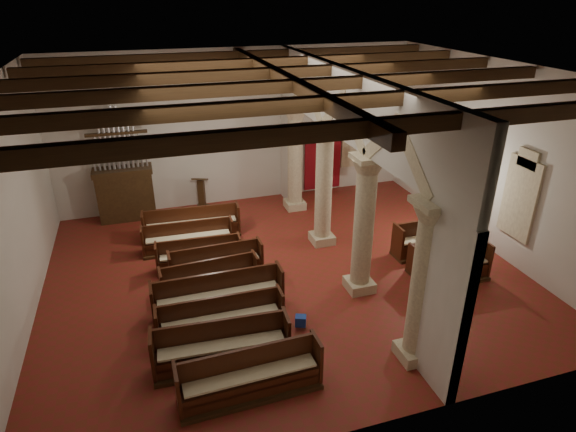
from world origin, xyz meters
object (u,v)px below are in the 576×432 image
Objects in this scene: pipe_organ at (124,184)px; nave_pew_0 at (250,381)px; processional_banner at (370,186)px; aisle_pew_0 at (456,269)px; lectern at (202,195)px.

nave_pew_0 is (2.36, -9.98, -1.00)m from pipe_organ.
pipe_organ reaches higher than nave_pew_0.
processional_banner reaches higher than nave_pew_0.
nave_pew_0 is at bearing -158.89° from aisle_pew_0.
aisle_pew_0 is at bearing -27.92° from lectern.
pipe_organ is at bearing -159.37° from lectern.
pipe_organ is 11.89m from aisle_pew_0.
processional_banner reaches higher than lectern.
lectern is 0.71× the size of aisle_pew_0.
pipe_organ is 1.42× the size of nave_pew_0.
nave_pew_0 is 7.36m from aisle_pew_0.
nave_pew_0 is (-6.92, -8.40, -0.41)m from processional_banner.
nave_pew_0 is at bearing -76.69° from pipe_organ.
lectern reaches higher than aisle_pew_0.
lectern is at bearing 85.91° from nave_pew_0.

